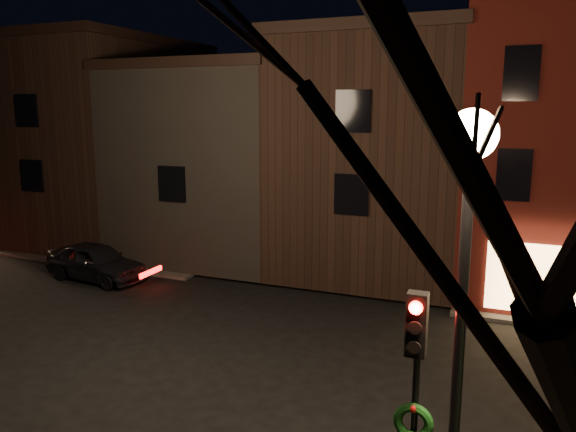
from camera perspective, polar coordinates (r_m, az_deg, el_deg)
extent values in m
plane|color=black|center=(15.96, -4.82, -13.61)|extent=(120.00, 120.00, 0.00)
cube|color=#2D2B28|center=(42.88, -16.47, 1.60)|extent=(30.00, 30.00, 0.12)
cube|color=#51130E|center=(22.47, 25.78, 6.00)|extent=(6.00, 8.00, 10.00)
cube|color=#FEBF72|center=(19.09, 25.49, -5.98)|extent=(4.00, 0.12, 2.20)
cube|color=black|center=(24.04, 9.85, 5.95)|extent=(7.00, 10.00, 9.00)
cube|color=black|center=(24.12, 10.23, 17.15)|extent=(7.30, 10.30, 0.40)
cube|color=black|center=(26.62, -5.65, 5.44)|extent=(7.50, 10.00, 8.00)
cube|color=black|center=(26.56, -5.82, 14.49)|extent=(7.80, 10.30, 0.40)
cube|color=black|center=(30.64, -17.83, 7.08)|extent=(7.00, 10.00, 9.50)
cube|color=black|center=(30.77, -18.38, 16.31)|extent=(7.30, 10.30, 0.40)
cylinder|color=black|center=(7.73, 16.76, -16.35)|extent=(0.14, 0.14, 6.00)
sphere|color=#FFD18C|center=(6.91, 18.20, 7.89)|extent=(0.60, 0.60, 0.60)
cylinder|color=black|center=(8.79, 12.68, -20.03)|extent=(0.10, 0.10, 4.00)
cube|color=black|center=(7.93, 12.93, -10.69)|extent=(0.28, 0.22, 0.90)
cylinder|color=#FF0C07|center=(7.72, 12.87, -9.06)|extent=(0.18, 0.06, 0.18)
cylinder|color=black|center=(7.82, 12.78, -10.99)|extent=(0.18, 0.06, 0.18)
cylinder|color=black|center=(7.92, 12.70, -12.88)|extent=(0.18, 0.06, 0.18)
torus|color=#0C380F|center=(8.66, 12.60, -19.76)|extent=(0.58, 0.14, 0.58)
sphere|color=#990C0C|center=(8.54, 12.64, -18.55)|extent=(0.12, 0.12, 0.12)
imported|color=black|center=(23.21, -18.92, -4.40)|extent=(4.48, 2.26, 1.46)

